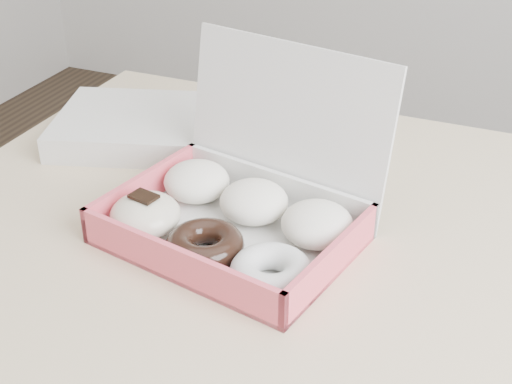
% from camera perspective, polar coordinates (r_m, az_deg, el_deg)
% --- Properties ---
extents(table, '(1.20, 0.80, 0.75)m').
position_cam_1_polar(table, '(0.90, 9.43, -8.97)').
color(table, '#D0B889').
rests_on(table, ground).
extents(donut_box, '(0.33, 0.30, 0.21)m').
position_cam_1_polar(donut_box, '(0.86, -1.55, -1.44)').
color(donut_box, silver).
rests_on(donut_box, table).
extents(newspapers, '(0.30, 0.27, 0.04)m').
position_cam_1_polar(newspapers, '(1.12, -9.22, 5.21)').
color(newspapers, silver).
rests_on(newspapers, table).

